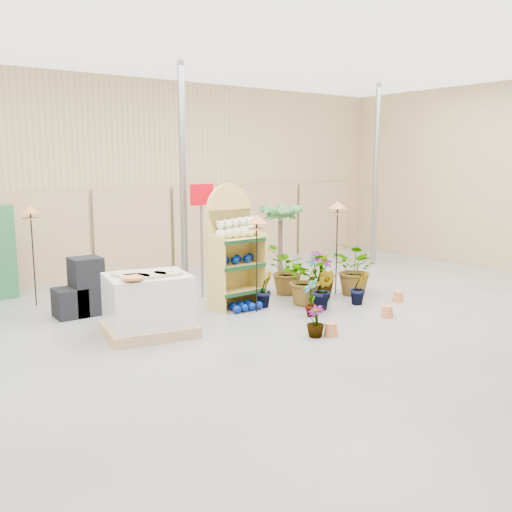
{
  "coord_description": "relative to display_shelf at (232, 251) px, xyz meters",
  "views": [
    {
      "loc": [
        -5.46,
        -6.37,
        2.65
      ],
      "look_at": [
        0.3,
        1.5,
        1.0
      ],
      "focal_mm": 40.0,
      "sensor_mm": 36.0,
      "label": 1
    }
  ],
  "objects": [
    {
      "name": "potted_plant_6",
      "position": [
        1.36,
        0.08,
        -0.53
      ],
      "size": [
        1.15,
        1.11,
        0.98
      ],
      "primitive_type": "imported",
      "rotation": [
        0.0,
        0.0,
        3.71
      ],
      "color": "#367034",
      "rests_on": "ground"
    },
    {
      "name": "teddy_bears",
      "position": [
        0.03,
        -0.1,
        0.39
      ],
      "size": [
        0.83,
        0.23,
        0.36
      ],
      "color": "beige",
      "rests_on": "display_shelf"
    },
    {
      "name": "potted_plant_1",
      "position": [
        1.14,
        -1.21,
        -0.65
      ],
      "size": [
        0.51,
        0.52,
        0.74
      ],
      "primitive_type": "imported",
      "rotation": [
        0.0,
        0.0,
        5.43
      ],
      "color": "#367034",
      "rests_on": "ground"
    },
    {
      "name": "bird_table_front",
      "position": [
        0.08,
        -0.64,
        0.57
      ],
      "size": [
        0.34,
        0.34,
        1.72
      ],
      "color": "black",
      "rests_on": "ground"
    },
    {
      "name": "gazing_balls_floor",
      "position": [
        -0.02,
        -0.42,
        -0.95
      ],
      "size": [
        0.63,
        0.39,
        0.15
      ],
      "color": "navy",
      "rests_on": "ground"
    },
    {
      "name": "display_shelf",
      "position": [
        0.0,
        0.0,
        0.0
      ],
      "size": [
        0.95,
        0.61,
        2.23
      ],
      "rotation": [
        0.0,
        0.0,
        0.03
      ],
      "color": "gold",
      "rests_on": "ground"
    },
    {
      "name": "potted_plant_4",
      "position": [
        2.24,
        0.24,
        -0.64
      ],
      "size": [
        0.36,
        0.45,
        0.76
      ],
      "primitive_type": "imported",
      "rotation": [
        0.0,
        0.0,
        4.46
      ],
      "color": "#367034",
      "rests_on": "ground"
    },
    {
      "name": "room",
      "position": [
        -0.22,
        -1.21,
        1.19
      ],
      "size": [
        15.2,
        12.1,
        4.7
      ],
      "color": "slate",
      "rests_on": "ground"
    },
    {
      "name": "potted_plant_10",
      "position": [
        2.45,
        -0.75,
        -0.5
      ],
      "size": [
        0.83,
        0.96,
        1.04
      ],
      "primitive_type": "imported",
      "rotation": [
        0.0,
        0.0,
        4.69
      ],
      "color": "#367034",
      "rests_on": "ground"
    },
    {
      "name": "bird_table_back",
      "position": [
        -2.92,
        2.14,
        0.7
      ],
      "size": [
        0.34,
        0.34,
        1.85
      ],
      "color": "black",
      "rests_on": "ground"
    },
    {
      "name": "potted_plant_11",
      "position": [
        0.92,
        0.74,
        -0.73
      ],
      "size": [
        0.34,
        0.34,
        0.59
      ],
      "primitive_type": "imported",
      "rotation": [
        0.0,
        0.0,
        4.74
      ],
      "color": "#367034",
      "rests_on": "ground"
    },
    {
      "name": "palm",
      "position": [
        1.92,
        1.0,
        0.52
      ],
      "size": [
        0.7,
        0.7,
        1.8
      ],
      "color": "brown",
      "rests_on": "ground"
    },
    {
      "name": "bird_table_right",
      "position": [
        2.18,
        -0.45,
        0.7
      ],
      "size": [
        0.34,
        0.34,
        1.85
      ],
      "color": "black",
      "rests_on": "ground"
    },
    {
      "name": "offer_sign",
      "position": [
        -0.12,
        0.86,
        0.55
      ],
      "size": [
        0.5,
        0.08,
        2.2
      ],
      "color": "gray",
      "rests_on": "ground"
    },
    {
      "name": "potted_plant_3",
      "position": [
        1.65,
        -0.58,
        -0.56
      ],
      "size": [
        0.64,
        0.64,
        0.92
      ],
      "primitive_type": "imported",
      "rotation": [
        0.0,
        0.0,
        0.29
      ],
      "color": "#367034",
      "rests_on": "ground"
    },
    {
      "name": "potted_plant_0",
      "position": [
        0.67,
        -1.4,
        -0.69
      ],
      "size": [
        0.37,
        0.42,
        0.67
      ],
      "primitive_type": "imported",
      "rotation": [
        0.0,
        0.0,
        4.26
      ],
      "color": "#367034",
      "rests_on": "ground"
    },
    {
      "name": "potted_plant_9",
      "position": [
        1.94,
        -1.31,
        -0.7
      ],
      "size": [
        0.42,
        0.37,
        0.64
      ],
      "primitive_type": "imported",
      "rotation": [
        0.0,
        0.0,
        6.01
      ],
      "color": "#367034",
      "rests_on": "ground"
    },
    {
      "name": "gazing_balls_shelf",
      "position": [
        0.0,
        -0.13,
        -0.14
      ],
      "size": [
        0.82,
        0.28,
        0.16
      ],
      "color": "navy",
      "rests_on": "display_shelf"
    },
    {
      "name": "potted_plant_2",
      "position": [
        1.16,
        -0.7,
        -0.54
      ],
      "size": [
        0.98,
        0.88,
        0.97
      ],
      "primitive_type": "imported",
      "rotation": [
        0.0,
        0.0,
        0.15
      ],
      "color": "#367034",
      "rests_on": "ground"
    },
    {
      "name": "potted_plant_7",
      "position": [
        -0.04,
        -2.31,
        -0.78
      ],
      "size": [
        0.29,
        0.29,
        0.48
      ],
      "primitive_type": "imported",
      "rotation": [
        0.0,
        0.0,
        4.79
      ],
      "color": "#367034",
      "rests_on": "ground"
    },
    {
      "name": "charcoal_planters",
      "position": [
        -2.47,
        0.99,
        -0.6
      ],
      "size": [
        0.8,
        0.5,
        1.0
      ],
      "color": "black",
      "rests_on": "ground"
    },
    {
      "name": "potted_plant_5",
      "position": [
        0.42,
        -0.41,
        -0.69
      ],
      "size": [
        0.46,
        0.44,
        0.65
      ],
      "primitive_type": "imported",
      "rotation": [
        0.0,
        0.0,
        0.58
      ],
      "color": "#367034",
      "rests_on": "ground"
    },
    {
      "name": "pallet_stack",
      "position": [
        -2.02,
        -0.7,
        -0.55
      ],
      "size": [
        1.49,
        1.31,
        0.98
      ],
      "rotation": [
        0.0,
        0.0,
        -0.17
      ],
      "color": "tan",
      "rests_on": "ground"
    }
  ]
}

